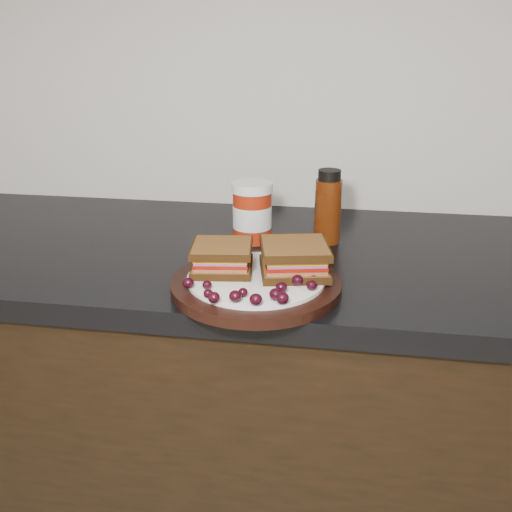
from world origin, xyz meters
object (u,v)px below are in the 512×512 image
(plate, at_px, (256,285))
(condiment_jar, at_px, (252,212))
(sandwich_left, at_px, (222,257))
(oil_bottle, at_px, (328,207))

(plate, height_order, condiment_jar, condiment_jar)
(condiment_jar, bearing_deg, plate, -79.02)
(condiment_jar, bearing_deg, sandwich_left, -93.65)
(sandwich_left, height_order, oil_bottle, oil_bottle)
(plate, relative_size, oil_bottle, 1.89)
(plate, height_order, sandwich_left, sandwich_left)
(condiment_jar, xyz_separation_m, oil_bottle, (0.15, 0.02, 0.01))
(sandwich_left, bearing_deg, plate, -25.16)
(condiment_jar, height_order, oil_bottle, oil_bottle)
(sandwich_left, height_order, condiment_jar, condiment_jar)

